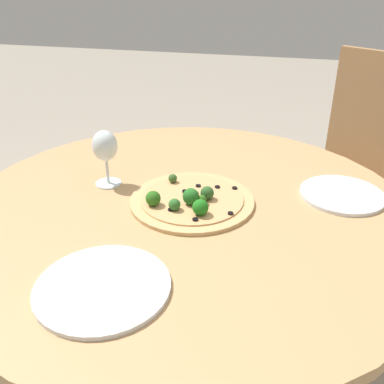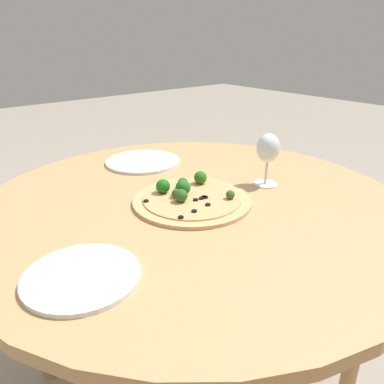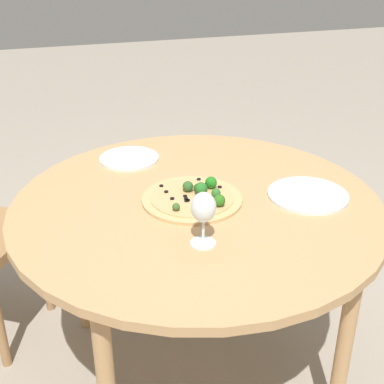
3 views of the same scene
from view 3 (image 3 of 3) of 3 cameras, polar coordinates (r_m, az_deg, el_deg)
The scene contains 6 objects.
ground_plane at distance 2.13m, azimuth 0.43°, elevation -18.26°, with size 12.00×12.00×0.00m, color gray.
dining_table at distance 1.73m, azimuth 0.51°, elevation -3.00°, with size 1.18×1.18×0.72m.
pizza at distance 1.70m, azimuth 0.24°, elevation -0.55°, with size 0.32×0.32×0.06m.
wine_glass at distance 1.43m, azimuth 1.23°, elevation -1.86°, with size 0.07×0.07×0.16m.
plate_near at distance 1.77m, azimuth 12.26°, elevation -0.30°, with size 0.26×0.26×0.01m.
plate_far at distance 2.01m, azimuth -6.71°, elevation 3.59°, with size 0.22×0.22×0.01m.
Camera 3 is at (0.44, 1.43, 1.52)m, focal length 50.00 mm.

